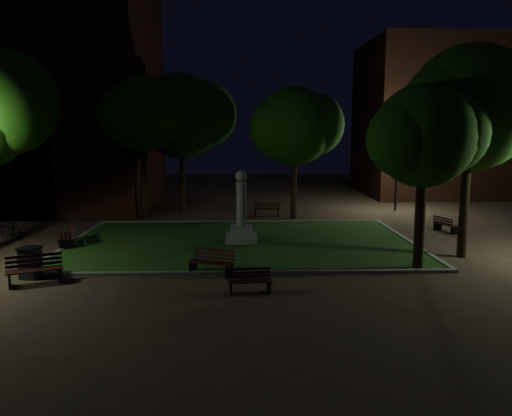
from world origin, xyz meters
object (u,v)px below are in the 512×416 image
at_px(bench_near_left, 212,263).
at_px(bench_near_right, 250,281).
at_px(bicycle, 8,230).
at_px(monument, 241,222).
at_px(trash_bin, 30,263).
at_px(bench_west_near, 35,271).
at_px(bench_far_side, 267,210).
at_px(bench_right_side, 445,225).
at_px(bench_left_side, 67,236).

bearing_deg(bench_near_left, bench_near_right, -35.04).
relative_size(bench_near_right, bicycle, 0.96).
xyz_separation_m(monument, trash_bin, (-7.22, -5.33, -0.40)).
xyz_separation_m(bench_west_near, bicycle, (-4.26, 7.44, -0.06)).
height_order(bench_near_left, bench_far_side, bench_near_left).
distance_m(bench_right_side, trash_bin, 19.00).
bearing_deg(bench_left_side, monument, 72.41).
xyz_separation_m(bench_west_near, trash_bin, (-0.40, 0.64, 0.11)).
relative_size(monument, bicycle, 2.17).
height_order(monument, bench_left_side, monument).
bearing_deg(bench_near_right, trash_bin, 160.21).
relative_size(monument, trash_bin, 2.94).
distance_m(monument, bench_far_side, 7.38).
xyz_separation_m(bench_left_side, bicycle, (-3.48, 1.99, -0.07)).
bearing_deg(bench_west_near, bench_near_right, -32.84).
distance_m(monument, bench_near_right, 7.14).
bearing_deg(bench_right_side, bench_near_left, 104.73).
bearing_deg(bench_near_left, trash_bin, -154.51).
height_order(bench_near_right, trash_bin, trash_bin).
height_order(monument, bench_west_near, monument).
distance_m(bench_west_near, bicycle, 8.57).
bearing_deg(bench_near_left, monument, 101.17).
bearing_deg(bicycle, monument, -82.57).
bearing_deg(bench_right_side, monument, 84.05).
distance_m(bench_far_side, bicycle, 13.88).
height_order(monument, bicycle, monument).
relative_size(bench_right_side, bench_far_side, 0.93).
relative_size(monument, bench_right_side, 2.14).
xyz_separation_m(bench_near_left, bench_near_right, (1.29, -2.06, -0.06)).
height_order(monument, bench_near_right, monument).
distance_m(trash_bin, bicycle, 7.81).
bearing_deg(bench_near_right, bench_far_side, 78.39).
distance_m(bench_near_left, bench_right_side, 13.40).
bearing_deg(bench_west_near, bicycle, 96.13).
relative_size(bench_right_side, bicycle, 1.01).
height_order(bench_near_right, bench_right_side, bench_right_side).
height_order(bench_west_near, bicycle, bench_west_near).
bearing_deg(bicycle, bench_far_side, -50.64).
bearing_deg(bench_west_near, bench_left_side, 74.49).
relative_size(bench_near_right, bench_right_side, 0.94).
height_order(bench_near_left, bench_near_right, bench_near_left).
relative_size(bench_west_near, bench_left_side, 0.97).
height_order(bench_near_right, bicycle, bicycle).
distance_m(bench_right_side, bicycle, 21.33).
distance_m(bench_far_side, trash_bin, 15.30).
bearing_deg(bench_right_side, bench_near_right, 114.98).
xyz_separation_m(bench_near_left, bench_west_near, (-5.77, -0.92, 0.03)).
bearing_deg(bench_near_left, bench_right_side, 55.50).
xyz_separation_m(bench_far_side, bicycle, (-12.63, -5.74, -0.01)).
bearing_deg(bench_far_side, trash_bin, 61.88).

